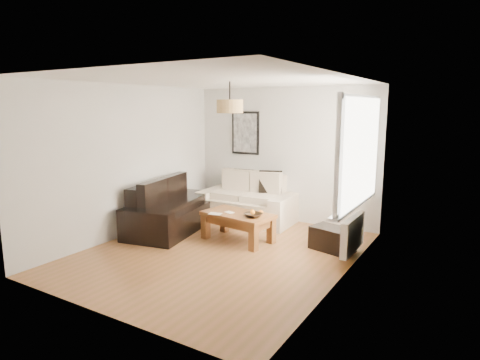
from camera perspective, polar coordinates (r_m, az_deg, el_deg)
The scene contains 21 objects.
floor at distance 6.43m, azimuth -2.81°, elevation -10.06°, with size 4.50×4.50×0.00m, color brown.
ceiling at distance 6.05m, azimuth -3.03°, elevation 13.72°, with size 3.80×4.50×0.00m, color white, non-canonical shape.
wall_back at distance 8.06m, azimuth 6.10°, elevation 3.52°, with size 3.80×0.04×2.60m, color silver, non-canonical shape.
wall_front at distance 4.46m, azimuth -19.33°, elevation -2.35°, with size 3.80×0.04×2.60m, color silver, non-canonical shape.
wall_left at distance 7.34m, azimuth -15.32°, elevation 2.57°, with size 0.04×4.50×2.60m, color silver, non-canonical shape.
wall_right at distance 5.30m, azimuth 14.38°, elevation -0.19°, with size 0.04×4.50×2.60m, color silver, non-canonical shape.
window_bay at distance 6.03m, azimuth 16.36°, elevation 3.82°, with size 0.14×1.90×1.60m, color white, non-canonical shape.
radiator at distance 6.28m, azimuth 15.45°, elevation -7.27°, with size 0.10×0.90×0.52m, color white.
poster at distance 8.39m, azimuth 0.76°, elevation 6.58°, with size 0.62×0.04×0.87m, color black, non-canonical shape.
pendant_shade at distance 6.29m, azimuth -1.44°, elevation 10.22°, with size 0.40×0.40×0.20m, color tan.
loveseat_cream at distance 8.03m, azimuth 1.05°, elevation -2.58°, with size 1.82×0.99×0.91m, color #B9AF95, non-canonical shape.
sofa_leather at distance 7.58m, azimuth -9.44°, elevation -3.67°, with size 1.99×0.97×0.86m, color black, non-canonical shape.
coffee_table at distance 6.90m, azimuth -0.31°, elevation -6.54°, with size 1.17×0.64×0.48m, color brown, non-canonical shape.
ottoman at distance 6.63m, azimuth 12.77°, elevation -8.01°, with size 0.64×0.41×0.37m, color black.
cushion_left at distance 8.26m, azimuth 0.54°, elevation 0.04°, with size 0.42×0.13×0.42m, color black.
cushion_right at distance 7.98m, azimuth 4.27°, elevation -0.28°, with size 0.44×0.14×0.44m, color black.
fruit_bowl at distance 6.57m, azimuth 1.88°, elevation -4.92°, with size 0.28×0.28×0.07m, color black.
orange_a at distance 6.70m, azimuth 1.76°, elevation -4.58°, with size 0.09×0.09×0.09m, color orange.
orange_b at distance 6.71m, azimuth 2.92°, elevation -4.56°, with size 0.08×0.08×0.08m, color orange.
orange_c at distance 6.79m, azimuth 1.71°, elevation -4.39°, with size 0.07×0.07×0.07m, color orange.
papers at distance 6.79m, azimuth -3.49°, elevation -4.72°, with size 0.21×0.15×0.01m, color silver.
Camera 1 is at (3.39, -5.00, 2.22)m, focal length 30.60 mm.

